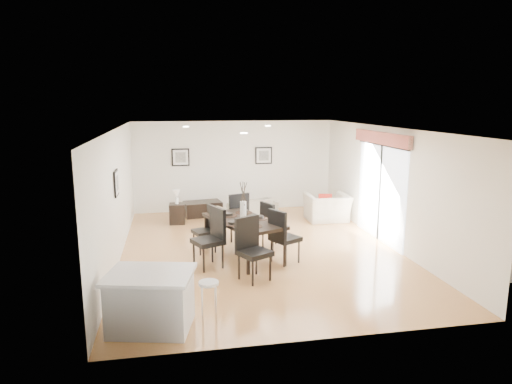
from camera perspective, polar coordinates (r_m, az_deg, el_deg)
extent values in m
plane|color=tan|center=(10.27, 0.43, -7.25)|extent=(8.00, 8.00, 0.00)
cube|color=white|center=(13.82, -2.73, 3.28)|extent=(6.00, 0.04, 2.70)
cube|color=white|center=(6.17, 7.60, -6.83)|extent=(6.00, 0.04, 2.70)
cube|color=white|center=(9.82, -17.01, -0.46)|extent=(0.04, 8.00, 2.70)
cube|color=white|center=(10.90, 16.12, 0.71)|extent=(0.04, 8.00, 2.70)
cube|color=white|center=(9.76, 0.45, 7.97)|extent=(6.00, 8.00, 0.02)
imported|color=gray|center=(13.04, -1.34, -2.01)|extent=(2.00, 1.44, 0.54)
imported|color=beige|center=(12.80, 8.90, -1.94)|extent=(1.17, 1.03, 0.74)
imported|color=#3A5524|center=(12.35, 28.88, -3.86)|extent=(0.75, 0.70, 0.68)
imported|color=#3A5524|center=(13.70, 22.81, -1.84)|extent=(0.42, 0.42, 0.74)
cube|color=black|center=(9.61, -1.60, -3.64)|extent=(1.63, 2.20, 0.07)
cylinder|color=black|center=(8.76, -0.96, -7.93)|extent=(0.08, 0.08, 0.76)
cylinder|color=black|center=(10.31, -6.24, -5.04)|extent=(0.08, 0.08, 0.76)
cylinder|color=black|center=(9.21, 3.65, -7.00)|extent=(0.08, 0.08, 0.76)
cylinder|color=black|center=(10.69, -2.09, -4.39)|extent=(0.08, 0.08, 0.76)
cube|color=black|center=(9.12, -6.04, -6.17)|extent=(0.71, 0.71, 0.09)
cube|color=black|center=(9.13, -4.79, -3.90)|extent=(0.28, 0.52, 0.64)
cylinder|color=black|center=(9.30, -7.77, -7.76)|extent=(0.04, 0.04, 0.49)
cylinder|color=black|center=(9.48, -5.48, -7.33)|extent=(0.04, 0.04, 0.49)
cylinder|color=black|center=(8.94, -6.55, -8.51)|extent=(0.04, 0.04, 0.49)
cylinder|color=black|center=(9.13, -4.19, -8.04)|extent=(0.04, 0.04, 0.49)
cube|color=black|center=(10.09, -6.48, -4.95)|extent=(0.58, 0.58, 0.08)
cube|color=black|center=(10.09, -5.48, -3.24)|extent=(0.20, 0.45, 0.55)
cylinder|color=black|center=(10.25, -7.77, -6.17)|extent=(0.04, 0.04, 0.42)
cylinder|color=black|center=(10.38, -5.93, -5.90)|extent=(0.04, 0.04, 0.42)
cylinder|color=black|center=(9.94, -7.00, -6.71)|extent=(0.04, 0.04, 0.42)
cylinder|color=black|center=(10.07, -5.11, -6.43)|extent=(0.04, 0.04, 0.42)
cube|color=black|center=(9.38, 3.68, -5.84)|extent=(0.68, 0.68, 0.09)
cube|color=black|center=(9.15, 2.67, -4.18)|extent=(0.29, 0.48, 0.61)
cylinder|color=black|center=(9.45, 5.37, -7.48)|extent=(0.04, 0.04, 0.46)
cylinder|color=black|center=(9.19, 3.55, -7.99)|extent=(0.04, 0.04, 0.46)
cylinder|color=black|center=(9.73, 3.77, -6.91)|extent=(0.04, 0.04, 0.46)
cylinder|color=black|center=(9.48, 1.96, -7.38)|extent=(0.04, 0.04, 0.46)
cube|color=black|center=(10.30, 2.33, -4.42)|extent=(0.63, 0.63, 0.08)
cube|color=black|center=(10.11, 1.41, -2.97)|extent=(0.26, 0.46, 0.57)
cylinder|color=black|center=(10.35, 3.78, -5.87)|extent=(0.04, 0.04, 0.44)
cylinder|color=black|center=(10.13, 2.13, -6.23)|extent=(0.04, 0.04, 0.44)
cylinder|color=black|center=(10.63, 2.50, -5.39)|extent=(0.04, 0.04, 0.44)
cylinder|color=black|center=(10.41, 0.87, -5.74)|extent=(0.04, 0.04, 0.44)
cube|color=black|center=(8.44, -0.18, -7.63)|extent=(0.71, 0.71, 0.09)
cube|color=black|center=(8.52, -1.14, -5.13)|extent=(0.50, 0.31, 0.63)
cylinder|color=black|center=(8.27, -0.42, -10.14)|extent=(0.04, 0.04, 0.48)
cylinder|color=black|center=(8.58, -2.13, -9.35)|extent=(0.04, 0.04, 0.48)
cylinder|color=black|center=(8.51, 1.79, -9.51)|extent=(0.04, 0.04, 0.48)
cylinder|color=black|center=(8.81, 0.05, -8.78)|extent=(0.04, 0.04, 0.48)
cube|color=black|center=(10.94, -2.67, -3.29)|extent=(0.66, 0.66, 0.09)
cube|color=black|center=(10.67, -2.12, -1.85)|extent=(0.51, 0.24, 0.62)
cylinder|color=black|center=(11.28, -2.23, -4.32)|extent=(0.04, 0.04, 0.47)
cylinder|color=black|center=(10.93, -1.22, -4.81)|extent=(0.04, 0.04, 0.47)
cylinder|color=black|center=(11.10, -4.08, -4.60)|extent=(0.04, 0.04, 0.47)
cylinder|color=black|center=(10.75, -3.10, -5.10)|extent=(0.04, 0.04, 0.47)
cylinder|color=white|center=(9.55, -1.61, -2.32)|extent=(0.13, 0.13, 0.39)
cylinder|color=black|center=(9.66, 0.36, -3.33)|extent=(0.38, 0.38, 0.01)
cylinder|color=black|center=(9.65, 0.36, -3.14)|extent=(0.20, 0.20, 0.06)
cylinder|color=black|center=(10.17, -1.54, -2.58)|extent=(0.38, 0.38, 0.01)
cylinder|color=black|center=(10.16, -1.54, -2.40)|extent=(0.20, 0.20, 0.06)
cylinder|color=black|center=(9.91, -3.47, -2.97)|extent=(0.38, 0.38, 0.01)
cylinder|color=black|center=(9.90, -3.47, -2.78)|extent=(0.20, 0.20, 0.06)
cylinder|color=black|center=(9.22, -2.91, -4.05)|extent=(0.38, 0.38, 0.01)
cylinder|color=black|center=(9.21, -2.91, -3.85)|extent=(0.20, 0.20, 0.06)
cylinder|color=black|center=(9.06, -0.38, -4.30)|extent=(0.38, 0.38, 0.01)
cylinder|color=black|center=(9.05, -0.38, -4.10)|extent=(0.20, 0.20, 0.06)
cube|color=black|center=(13.32, -6.68, -2.08)|extent=(1.13, 0.79, 0.42)
cube|color=black|center=(12.56, -9.82, -2.68)|extent=(0.43, 0.43, 0.55)
cylinder|color=white|center=(12.48, -9.87, -1.09)|extent=(0.09, 0.09, 0.17)
cone|color=beige|center=(12.44, -9.90, -0.22)|extent=(0.20, 0.20, 0.22)
cube|color=#AE2216|center=(12.62, 8.63, -1.05)|extent=(0.37, 0.18, 0.35)
cube|color=silver|center=(6.96, -13.00, -13.31)|extent=(1.28, 1.07, 0.79)
cube|color=silver|center=(6.79, -13.16, -10.04)|extent=(1.39, 1.18, 0.06)
cylinder|color=silver|center=(6.87, -5.94, -11.25)|extent=(0.30, 0.30, 0.04)
cylinder|color=silver|center=(7.09, -5.13, -13.27)|extent=(0.02, 0.02, 0.63)
cylinder|color=silver|center=(7.08, -6.78, -13.35)|extent=(0.02, 0.02, 0.63)
cylinder|color=silver|center=(6.90, -6.66, -14.03)|extent=(0.02, 0.02, 0.63)
cylinder|color=silver|center=(6.91, -4.97, -13.94)|extent=(0.02, 0.02, 0.63)
cube|color=black|center=(13.63, -9.42, 4.30)|extent=(0.52, 0.03, 0.52)
cube|color=white|center=(13.63, -9.42, 4.30)|extent=(0.44, 0.04, 0.44)
cube|color=#545550|center=(13.63, -9.42, 4.30)|extent=(0.30, 0.04, 0.30)
cube|color=black|center=(13.91, 0.96, 4.58)|extent=(0.52, 0.03, 0.52)
cube|color=white|center=(13.91, 0.96, 4.58)|extent=(0.44, 0.04, 0.44)
cube|color=#545550|center=(13.91, 0.96, 4.58)|extent=(0.30, 0.04, 0.30)
cube|color=black|center=(9.57, -17.06, 1.07)|extent=(0.03, 0.52, 0.52)
cube|color=white|center=(9.57, -17.06, 1.07)|extent=(0.04, 0.44, 0.44)
cube|color=#545550|center=(9.57, -17.06, 1.07)|extent=(0.04, 0.30, 0.30)
cube|color=white|center=(11.19, 15.29, -0.15)|extent=(0.02, 2.40, 2.25)
cube|color=black|center=(11.18, 15.19, -0.15)|extent=(0.03, 0.05, 2.25)
cube|color=black|center=(11.03, 15.50, 5.69)|extent=(0.03, 2.50, 0.05)
cube|color=maroon|center=(10.99, 15.35, 6.52)|extent=(0.10, 2.70, 0.28)
plane|color=gray|center=(12.45, 23.45, -4.89)|extent=(6.00, 6.00, 0.00)
cube|color=#333235|center=(12.96, 28.17, -0.60)|extent=(0.08, 5.50, 1.80)
cube|color=brown|center=(14.77, 21.99, 1.61)|extent=(0.35, 0.35, 2.00)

